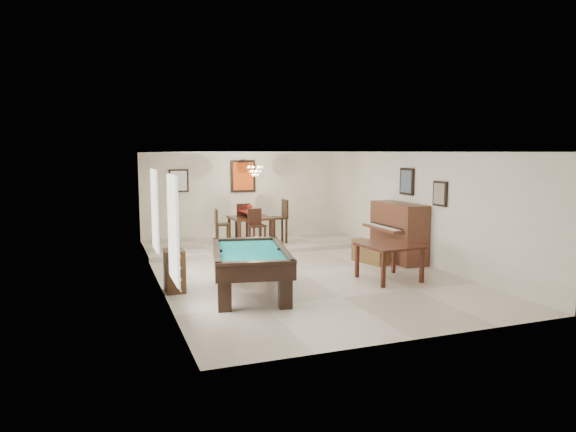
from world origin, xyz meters
TOP-DOWN VIEW (x-y plane):
  - ground_plane at (0.00, 0.00)m, footprint 6.00×9.00m
  - wall_back at (0.00, 4.50)m, footprint 6.00×0.04m
  - wall_front at (0.00, -4.50)m, footprint 6.00×0.04m
  - wall_left at (-3.00, 0.00)m, footprint 0.04×9.00m
  - wall_right at (3.00, 0.00)m, footprint 0.04×9.00m
  - ceiling at (0.00, 0.00)m, footprint 6.00×9.00m
  - dining_step at (0.00, 3.25)m, footprint 6.00×2.50m
  - window_left_front at (-2.97, -2.20)m, footprint 0.06×1.00m
  - window_left_rear at (-2.97, 0.60)m, footprint 0.06×1.00m
  - pool_table at (-1.50, -1.44)m, footprint 1.76×2.63m
  - square_table at (1.46, -1.41)m, footprint 1.15×1.15m
  - upright_piano at (2.51, 0.17)m, footprint 0.94×1.68m
  - piano_bench at (1.93, 0.17)m, footprint 0.60×1.01m
  - apothecary_chest at (-2.78, -0.78)m, footprint 0.35×0.53m
  - dining_table at (-0.23, 2.94)m, footprint 1.11×1.11m
  - flower_vase at (-0.23, 2.94)m, footprint 0.14×0.14m
  - dining_chair_south at (-0.24, 2.24)m, footprint 0.42×0.42m
  - dining_chair_north at (-0.25, 3.66)m, footprint 0.42×0.42m
  - dining_chair_west at (-1.00, 2.94)m, footprint 0.40×0.40m
  - dining_chair_east at (0.56, 2.90)m, footprint 0.44×0.44m
  - chandelier at (0.00, 3.20)m, footprint 0.44×0.44m
  - back_painting at (0.00, 4.46)m, footprint 0.75×0.06m
  - back_mirror at (-1.90, 4.46)m, footprint 0.55×0.06m
  - right_picture_upper at (2.96, 0.30)m, footprint 0.06×0.55m
  - right_picture_lower at (2.96, -1.00)m, footprint 0.06×0.45m

SIDE VIEW (x-z plane):
  - ground_plane at x=0.00m, z-range -0.02..0.00m
  - dining_step at x=0.00m, z-range 0.00..0.12m
  - piano_bench at x=1.93m, z-range 0.00..0.53m
  - square_table at x=1.46m, z-range 0.00..0.74m
  - apothecary_chest at x=-2.78m, z-range 0.00..0.79m
  - pool_table at x=-1.50m, z-range 0.00..0.81m
  - dining_table at x=-0.23m, z-range 0.12..0.99m
  - dining_chair_west at x=-1.00m, z-range 0.12..1.12m
  - dining_chair_south at x=-0.24m, z-range 0.12..1.15m
  - dining_chair_north at x=-0.25m, z-range 0.12..1.18m
  - upright_piano at x=2.51m, z-range 0.00..1.40m
  - dining_chair_east at x=0.56m, z-range 0.12..1.31m
  - flower_vase at x=-0.23m, z-range 0.99..1.20m
  - wall_back at x=0.00m, z-range 0.00..2.60m
  - wall_front at x=0.00m, z-range 0.00..2.60m
  - wall_left at x=-3.00m, z-range 0.00..2.60m
  - wall_right at x=3.00m, z-range 0.00..2.60m
  - window_left_front at x=-2.97m, z-range 0.55..2.25m
  - window_left_rear at x=-2.97m, z-range 0.55..2.25m
  - right_picture_lower at x=2.96m, z-range 1.42..1.98m
  - back_mirror at x=-1.90m, z-range 1.48..2.12m
  - back_painting at x=0.00m, z-range 1.42..2.38m
  - right_picture_upper at x=2.96m, z-range 1.57..2.23m
  - chandelier at x=0.00m, z-range 1.90..2.50m
  - ceiling at x=0.00m, z-range 2.58..2.62m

